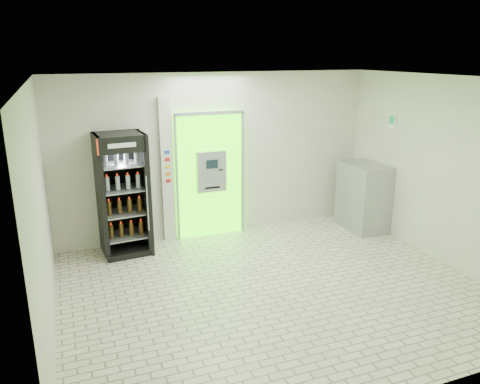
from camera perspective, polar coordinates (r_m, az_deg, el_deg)
ground at (r=7.02m, az=4.14°, el=-11.67°), size 6.00×6.00×0.00m
room_shell at (r=6.36m, az=4.48°, el=3.10°), size 6.00×6.00×6.00m
atm_assembly at (r=8.64m, az=-3.72°, el=2.15°), size 1.30×0.24×2.33m
pillar at (r=8.45m, az=-8.86°, el=2.56°), size 0.22×0.11×2.60m
beverage_cooler at (r=8.12m, az=-14.06°, el=-0.56°), size 0.83×0.77×2.07m
steel_cabinet at (r=9.37m, az=14.79°, el=-0.55°), size 0.65×0.97×1.29m
exit_sign at (r=9.07m, az=18.04°, el=8.20°), size 0.02×0.22×0.26m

